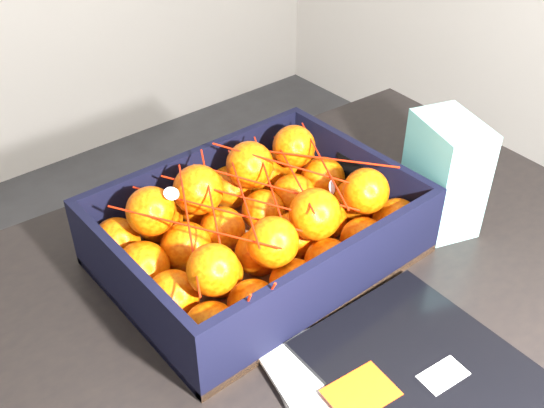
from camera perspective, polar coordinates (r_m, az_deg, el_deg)
table at (r=0.88m, az=-0.14°, el=-15.59°), size 1.25×0.88×0.75m
magazine_stack at (r=0.75m, az=12.05°, el=-16.71°), size 0.33×0.34×0.02m
produce_crate at (r=0.89m, az=-1.24°, el=-3.16°), size 0.41×0.30×0.11m
clementine_heap at (r=0.88m, az=-1.15°, el=-1.60°), size 0.39×0.29×0.12m
mesh_net at (r=0.83m, az=-1.40°, el=0.60°), size 0.33×0.27×0.10m
retail_carton at (r=0.96m, az=15.18°, el=2.61°), size 0.11×0.13×0.17m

